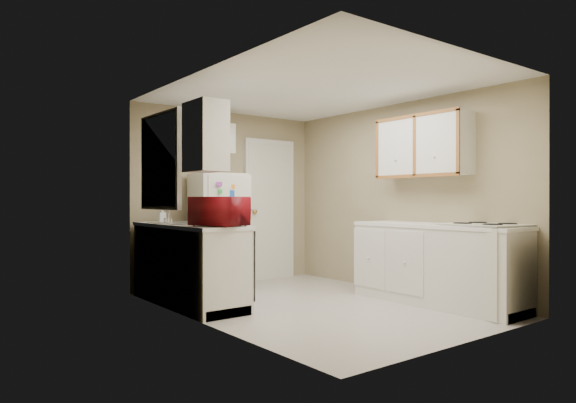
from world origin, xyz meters
TOP-DOWN VIEW (x-y plane):
  - floor at (0.00, 0.00)m, footprint 3.80×3.80m
  - ceiling at (0.00, 0.00)m, footprint 3.80×3.80m
  - wall_left at (-1.40, 0.00)m, footprint 3.80×3.80m
  - wall_right at (1.40, 0.00)m, footprint 3.80×3.80m
  - wall_back at (0.00, 1.90)m, footprint 2.80×2.80m
  - wall_front at (0.00, -1.90)m, footprint 2.80×2.80m
  - left_counter at (-1.10, 0.90)m, footprint 0.60×1.80m
  - dishwasher at (-0.81, 0.30)m, footprint 0.03×0.58m
  - sink at (-1.10, 1.05)m, footprint 0.54×0.74m
  - microwave at (-1.07, 0.24)m, footprint 0.61×0.46m
  - soap_bottle at (-1.15, 1.51)m, footprint 0.08×0.08m
  - window_blinds at (-1.36, 1.05)m, footprint 0.10×0.98m
  - upper_cabinet_left at (-1.25, 0.22)m, footprint 0.30×0.45m
  - refrigerator at (-0.39, 1.49)m, footprint 0.69×0.68m
  - cabinet_over_fridge at (-0.40, 1.75)m, footprint 0.70×0.30m
  - interior_door at (0.70, 1.86)m, footprint 0.86×0.06m
  - right_counter at (1.10, -0.80)m, footprint 0.60×2.00m
  - stove at (1.15, -1.36)m, footprint 0.71×0.84m
  - upper_cabinet_right at (1.25, -0.50)m, footprint 0.30×1.20m

SIDE VIEW (x-z plane):
  - floor at x=0.00m, z-range 0.00..0.00m
  - left_counter at x=-1.10m, z-range 0.00..0.90m
  - right_counter at x=1.10m, z-range 0.00..0.90m
  - stove at x=1.15m, z-range 0.00..0.93m
  - dishwasher at x=-0.81m, z-range 0.13..0.85m
  - refrigerator at x=-0.39m, z-range 0.00..1.51m
  - sink at x=-1.10m, z-range 0.78..0.94m
  - soap_bottle at x=-1.15m, z-range 0.91..1.09m
  - interior_door at x=0.70m, z-range -0.02..2.06m
  - microwave at x=-1.07m, z-range 0.87..1.23m
  - wall_left at x=-1.40m, z-range 1.20..1.20m
  - wall_right at x=1.40m, z-range 1.20..1.20m
  - wall_back at x=0.00m, z-range 1.20..1.20m
  - wall_front at x=0.00m, z-range 1.20..1.20m
  - window_blinds at x=-1.36m, z-range 1.06..2.14m
  - upper_cabinet_left at x=-1.25m, z-range 1.45..2.15m
  - upper_cabinet_right at x=1.25m, z-range 1.45..2.15m
  - cabinet_over_fridge at x=-0.40m, z-range 1.80..2.20m
  - ceiling at x=0.00m, z-range 2.40..2.40m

